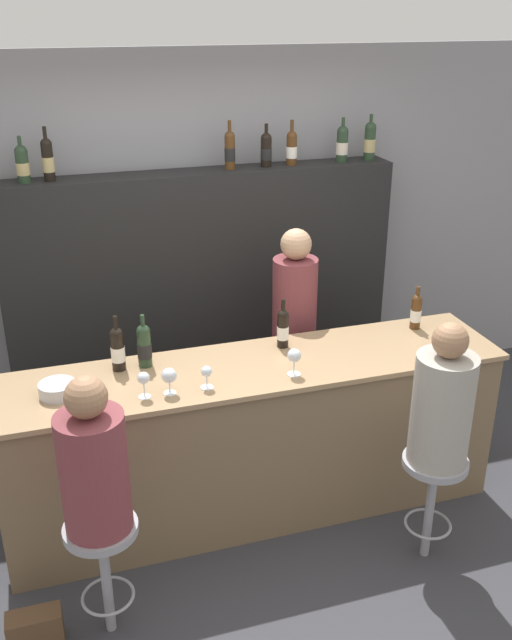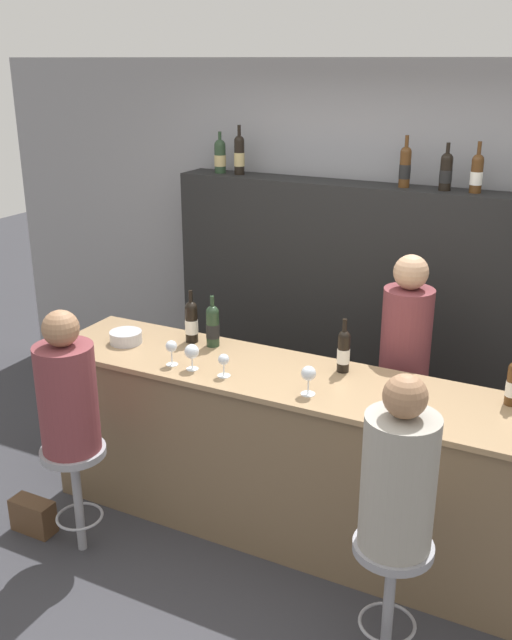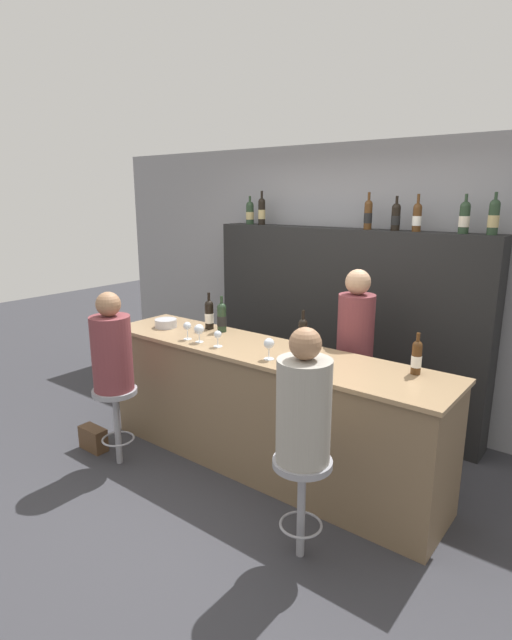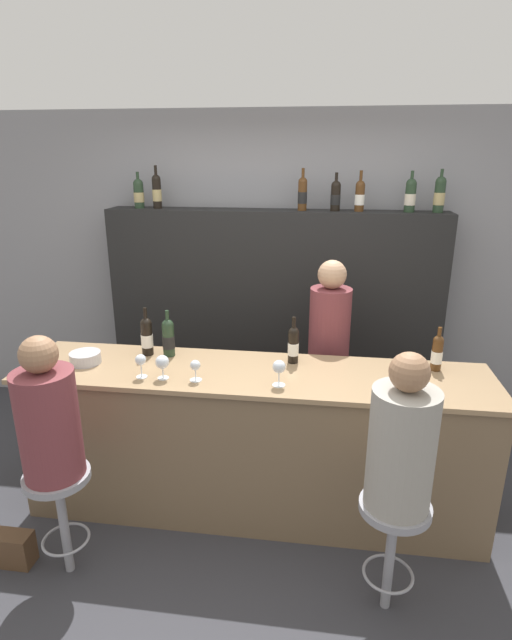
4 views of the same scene
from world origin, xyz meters
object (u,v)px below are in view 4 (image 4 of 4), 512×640
Objects in this scene: bar_stool_right at (393,528)px; guest_seated_left at (48,417)px; wine_bottle_backbar_6 at (440,194)px; bartender at (327,373)px; wine_bottle_backbar_2 at (302,193)px; wine_bottle_backbar_3 at (336,196)px; wine_bottle_counter_1 at (168,337)px; guest_seated_right at (402,443)px; wine_bottle_backbar_1 at (157,191)px; wine_glass_0 at (141,361)px; wine_bottle_counter_2 at (293,344)px; metal_bowl at (85,358)px; wine_glass_1 at (162,363)px; wine_bottle_counter_0 at (147,336)px; bar_stool_left at (60,496)px; wine_glass_3 at (279,368)px; wine_bottle_backbar_4 at (360,195)px; wine_bottle_backbar_5 at (410,195)px; handbag at (10,548)px; wine_bottle_counter_3 at (437,352)px; wine_bottle_backbar_0 at (139,193)px.

guest_seated_left is at bearing 180.00° from bar_stool_right.
wine_bottle_backbar_6 is 1.59m from bartender.
wine_bottle_backbar_2 is 0.26m from wine_bottle_backbar_3.
guest_seated_right is at bearing -31.87° from wine_bottle_counter_1.
wine_bottle_backbar_1 reaches higher than guest_seated_right.
wine_bottle_backbar_6 reaches higher than wine_bottle_counter_1.
wine_glass_0 is at bearing -143.42° from wine_bottle_backbar_6.
wine_bottle_counter_2 reaches higher than wine_glass_0.
guest_seated_left is at bearing -80.23° from metal_bowl.
wine_bottle_backbar_6 reaches higher than metal_bowl.
wine_bottle_counter_2 is at bearing 0.00° from wine_bottle_counter_1.
bartender reaches higher than bar_stool_right.
wine_bottle_backbar_2 is at bearing 107.00° from bar_stool_right.
wine_bottle_backbar_6 is 2.19× the size of wine_glass_0.
wine_glass_1 is 0.19× the size of guest_seated_left.
wine_bottle_counter_0 is 0.41m from wine_glass_1.
bar_stool_right is (0.33, -1.91, -1.45)m from wine_bottle_backbar_3.
wine_bottle_backbar_2 is at bearing 58.44° from bar_stool_left.
bartender reaches higher than wine_glass_3.
bar_stool_left is (-0.23, -0.86, -0.62)m from wine_bottle_counter_0.
wine_bottle_counter_2 is 1.41m from wine_bottle_backbar_4.
bartender is at bearing 104.73° from bar_stool_right.
guest_seated_left is 1.82m from bar_stool_right.
wine_bottle_backbar_1 reaches higher than wine_bottle_backbar_5.
wine_bottle_backbar_1 reaches higher than bar_stool_left.
wine_bottle_backbar_1 is 1.06× the size of wine_bottle_backbar_6.
wine_glass_1 reaches higher than handbag.
wine_bottle_counter_0 is 1.64m from wine_bottle_backbar_2.
handbag is (-2.42, -0.86, -1.00)m from wine_bottle_counter_3.
wine_bottle_counter_3 is at bearing 12.11° from wine_glass_1.
bar_stool_right is (1.76, -1.91, -1.47)m from wine_bottle_backbar_1.
guest_seated_right is (1.38, -0.86, -0.13)m from wine_bottle_counter_1.
wine_bottle_backbar_4 is at bearing 94.35° from bar_stool_right.
wine_glass_0 is 0.09× the size of bartender.
wine_glass_3 is at bearing -24.66° from wine_bottle_counter_1.
wine_bottle_counter_3 is 1.62m from wine_bottle_backbar_2.
wine_glass_0 is (0.31, -1.40, -0.87)m from wine_bottle_backbar_1.
bartender is (1.42, -0.63, -1.23)m from wine_bottle_backbar_1.
wine_bottle_backbar_2 is (1.33, -0.00, 0.01)m from wine_bottle_backbar_0.
wine_bottle_backbar_4 is 2.01m from wine_glass_1.
guest_seated_left is 0.50× the size of bartender.
wine_glass_3 is (1.29, -1.40, -0.85)m from wine_bottle_backbar_0.
guest_seated_left is at bearing -126.79° from wine_bottle_backbar_3.
wine_bottle_backbar_2 is 1.01× the size of wine_bottle_backbar_6.
handbag is (-0.80, -0.51, -0.99)m from wine_glass_1.
wine_bottle_backbar_2 is (-0.02, 1.05, 0.85)m from wine_bottle_counter_2.
metal_bowl is 0.12× the size of bartender.
wine_bottle_counter_3 is 1.00m from wine_glass_3.
bar_stool_right is (-0.31, -0.86, -0.61)m from wine_bottle_counter_3.
wine_glass_0 is 0.84m from bar_stool_left.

